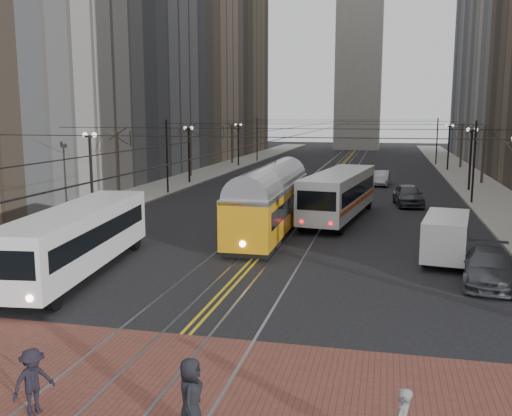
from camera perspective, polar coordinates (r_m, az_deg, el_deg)
The scene contains 20 objects.
ground at distance 20.02m, azimuth -6.10°, elevation -11.46°, with size 260.00×260.00×0.00m, color black.
sidewalk_left at distance 66.52m, azimuth -5.70°, elevation 3.26°, with size 5.00×140.00×0.15m, color gray.
sidewalk_right at distance 63.66m, azimuth 20.85°, elevation 2.42°, with size 5.00×140.00×0.15m, color gray.
crosswalk_band at distance 16.59m, azimuth -10.79°, elevation -16.11°, with size 25.00×6.00×0.01m, color brown.
streetcar_rails at distance 63.36m, azimuth 7.28°, elevation 2.86°, with size 4.80×130.00×0.02m, color gray.
centre_lines at distance 63.36m, azimuth 7.28°, elevation 2.87°, with size 0.42×130.00×0.01m, color gold.
building_left_mid at distance 71.80m, azimuth -14.00°, elevation 17.02°, with size 16.00×20.00×34.00m, color slate.
building_left_far at distance 109.16m, azimuth -4.17°, elevation 16.13°, with size 16.00×20.00×40.00m, color brown.
lamp_posts at distance 47.02m, azimuth 5.34°, elevation 4.08°, with size 27.60×57.20×5.60m.
street_trees at distance 53.44m, azimuth 6.28°, elevation 4.70°, with size 31.68×53.28×5.60m.
trolley_wires at distance 52.96m, azimuth 6.25°, elevation 5.71°, with size 25.96×120.00×6.60m.
transit_bus at distance 26.66m, azimuth -17.37°, elevation -3.21°, with size 2.48×11.92×2.98m, color white.
streetcar at distance 34.01m, azimuth 1.42°, elevation 0.06°, with size 2.52×13.59×3.20m, color orange.
rear_bus at distance 39.05m, azimuth 8.33°, elevation 1.20°, with size 2.70×12.42×3.24m, color silver.
cargo_van at distance 29.17m, azimuth 18.44°, elevation -2.94°, with size 1.96×5.08×2.25m, color silver.
sedan_grey at distance 46.18m, azimuth 14.98°, elevation 1.26°, with size 1.98×4.93×1.68m, color #3D4044.
sedan_silver at distance 58.92m, azimuth 12.40°, elevation 2.94°, with size 1.55×4.44×1.46m, color #9A9BA1.
sedan_parked at distance 26.12m, azimuth 22.25°, elevation -5.48°, with size 2.02×4.96×1.44m, color #43464C.
pedestrian_a at distance 13.39m, azimuth -6.54°, elevation -18.25°, with size 0.87×0.57×1.79m, color black.
pedestrian_d at distance 15.10m, azimuth -21.40°, elevation -15.85°, with size 1.05×0.61×1.63m, color black.
Camera 1 is at (6.21, -17.66, 7.10)m, focal length 40.00 mm.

